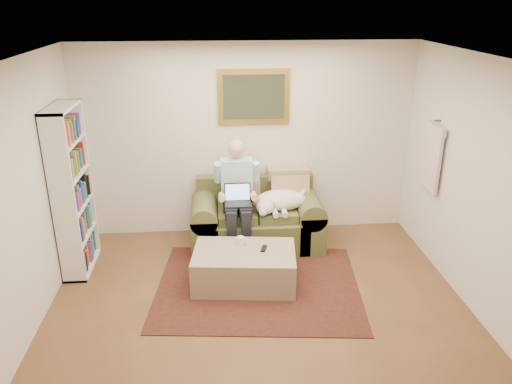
{
  "coord_description": "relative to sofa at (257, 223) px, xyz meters",
  "views": [
    {
      "loc": [
        -0.41,
        -3.97,
        3.13
      ],
      "look_at": [
        0.05,
        1.51,
        0.95
      ],
      "focal_mm": 35.0,
      "sensor_mm": 36.0,
      "label": 1
    }
  ],
  "objects": [
    {
      "name": "tv_remote",
      "position": [
        0.0,
        -0.97,
        0.13
      ],
      "size": [
        0.09,
        0.16,
        0.02
      ],
      "primitive_type": "cube",
      "rotation": [
        0.0,
        0.0,
        -0.29
      ],
      "color": "black",
      "rests_on": "ottoman"
    },
    {
      "name": "sleeping_dog",
      "position": [
        0.31,
        -0.09,
        0.36
      ],
      "size": [
        0.71,
        0.44,
        0.26
      ],
      "primitive_type": null,
      "color": "white",
      "rests_on": "sofa"
    },
    {
      "name": "seated_man",
      "position": [
        -0.26,
        -0.16,
        0.43
      ],
      "size": [
        0.57,
        0.81,
        1.44
      ],
      "primitive_type": null,
      "color": "#8CCAD8",
      "rests_on": "sofa"
    },
    {
      "name": "room_shell",
      "position": [
        -0.1,
        -1.68,
        1.0
      ],
      "size": [
        4.51,
        5.0,
        2.61
      ],
      "color": "brown",
      "rests_on": "ground"
    },
    {
      "name": "wall_mirror",
      "position": [
        0.0,
        0.44,
        1.6
      ],
      "size": [
        0.94,
        0.04,
        0.72
      ],
      "color": "gold",
      "rests_on": "room_shell"
    },
    {
      "name": "laptop",
      "position": [
        -0.26,
        -0.22,
        0.46
      ],
      "size": [
        0.33,
        0.26,
        0.24
      ],
      "color": "black",
      "rests_on": "seated_man"
    },
    {
      "name": "bookshelf",
      "position": [
        -2.2,
        -0.43,
        0.7
      ],
      "size": [
        0.28,
        0.8,
        2.0
      ],
      "primitive_type": null,
      "color": "white",
      "rests_on": "room_shell"
    },
    {
      "name": "coffee_mug",
      "position": [
        -0.26,
        -0.83,
        0.17
      ],
      "size": [
        0.08,
        0.08,
        0.1
      ],
      "primitive_type": "cylinder",
      "color": "white",
      "rests_on": "ottoman"
    },
    {
      "name": "ottoman",
      "position": [
        -0.23,
        -1.0,
        -0.09
      ],
      "size": [
        1.23,
        0.86,
        0.42
      ],
      "primitive_type": "cube",
      "rotation": [
        0.0,
        0.0,
        -0.11
      ],
      "color": "tan",
      "rests_on": "room_shell"
    },
    {
      "name": "sofa",
      "position": [
        0.0,
        0.0,
        0.0
      ],
      "size": [
        1.72,
        0.87,
        1.03
      ],
      "color": "brown",
      "rests_on": "room_shell"
    },
    {
      "name": "rug",
      "position": [
        -0.07,
        -1.08,
        -0.29
      ],
      "size": [
        2.48,
        2.07,
        0.01
      ],
      "primitive_type": "cube",
      "rotation": [
        0.0,
        0.0,
        -0.1
      ],
      "color": "black",
      "rests_on": "room_shell"
    },
    {
      "name": "hanging_shirt",
      "position": [
        2.09,
        -0.43,
        1.05
      ],
      "size": [
        0.06,
        0.52,
        0.9
      ],
      "primitive_type": null,
      "color": "beige",
      "rests_on": "room_shell"
    }
  ]
}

